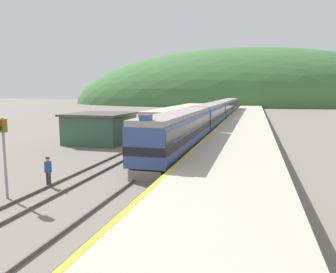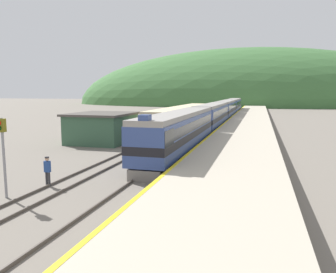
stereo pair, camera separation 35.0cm
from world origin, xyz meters
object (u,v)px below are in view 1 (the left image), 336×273
at_px(carriage_fourth, 230,105).
at_px(signal_post_siding, 3,142).
at_px(express_train_lead_car, 179,131).
at_px(siding_train, 180,118).
at_px(track_worker, 48,170).
at_px(carriage_third, 223,109).
at_px(carriage_second, 210,116).

bearing_deg(carriage_fourth, signal_post_siding, -94.60).
height_order(express_train_lead_car, siding_train, express_train_lead_car).
height_order(siding_train, track_worker, siding_train).
distance_m(carriage_fourth, track_worker, 74.25).
bearing_deg(express_train_lead_car, carriage_third, 90.00).
bearing_deg(carriage_fourth, track_worker, -94.12).
relative_size(carriage_second, carriage_third, 1.00).
bearing_deg(express_train_lead_car, carriage_second, 90.00).
relative_size(carriage_fourth, signal_post_siding, 4.51).
height_order(express_train_lead_car, signal_post_siding, signal_post_siding).
relative_size(express_train_lead_car, siding_train, 0.69).
bearing_deg(carriage_fourth, express_train_lead_car, -90.00).
height_order(carriage_second, signal_post_siding, signal_post_siding).
bearing_deg(carriage_second, carriage_fourth, 90.00).
bearing_deg(express_train_lead_car, track_worker, -113.97).
xyz_separation_m(express_train_lead_car, carriage_fourth, (0.00, 62.05, -0.01)).
relative_size(carriage_third, carriage_fourth, 1.00).
bearing_deg(signal_post_siding, track_worker, 72.00).
height_order(express_train_lead_car, track_worker, express_train_lead_car).
xyz_separation_m(carriage_third, carriage_fourth, (0.00, 20.55, 0.00)).
distance_m(carriage_third, carriage_fourth, 20.55).
relative_size(carriage_second, track_worker, 10.75).
xyz_separation_m(carriage_second, siding_train, (-4.51, -0.97, -0.32)).
distance_m(siding_train, track_worker, 31.99).
xyz_separation_m(carriage_second, signal_post_siding, (-6.16, -35.48, 0.97)).
distance_m(carriage_second, track_worker, 33.39).
bearing_deg(siding_train, carriage_third, 78.17).
bearing_deg(carriage_second, express_train_lead_car, -90.00).
bearing_deg(carriage_fourth, carriage_second, -90.00).
bearing_deg(track_worker, signal_post_siding, -108.00).
height_order(carriage_third, siding_train, carriage_third).
distance_m(express_train_lead_car, track_worker, 13.18).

